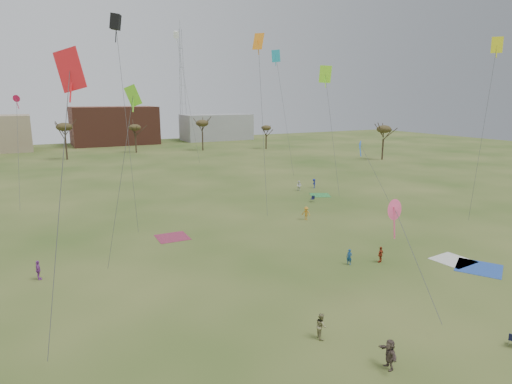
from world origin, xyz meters
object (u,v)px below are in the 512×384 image
flyer_near_right (349,257)px  spectator_fore_a (381,254)px  camp_chair_right (312,200)px  radio_tower (182,85)px

flyer_near_right → spectator_fore_a: (2.90, -0.89, 0.02)m
spectator_fore_a → camp_chair_right: spectator_fore_a is taller
spectator_fore_a → radio_tower: 125.98m
radio_tower → camp_chair_right: bearing=-98.1°
flyer_near_right → spectator_fore_a: spectator_fore_a is taller
spectator_fore_a → camp_chair_right: 23.38m
spectator_fore_a → radio_tower: bearing=-119.1°
flyer_near_right → camp_chair_right: flyer_near_right is taller
flyer_near_right → radio_tower: radio_tower is taller
radio_tower → spectator_fore_a: bearing=-100.3°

